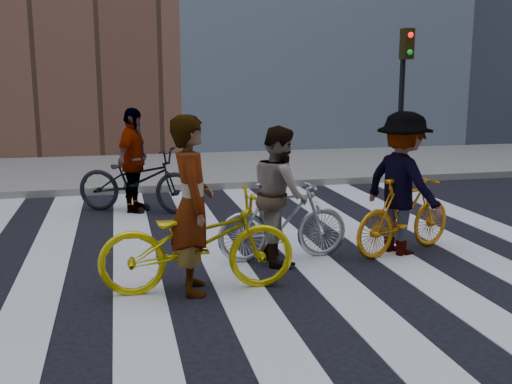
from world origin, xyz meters
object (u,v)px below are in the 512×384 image
object	(u,v)px
bike_silver_mid	(283,221)
rider_rear	(133,161)
traffic_signal	(404,78)
bike_yellow_right	(405,215)
bike_yellow_left	(197,242)
bike_dark_rear	(137,180)
rider_mid	(280,194)
rider_right	(403,184)
rider_left	(192,205)

from	to	relation	value
bike_silver_mid	rider_rear	size ratio (longest dim) A/B	0.95
traffic_signal	bike_yellow_right	size ratio (longest dim) A/B	1.94
bike_yellow_left	bike_yellow_right	distance (m)	2.98
traffic_signal	bike_yellow_left	distance (m)	8.30
bike_dark_rear	rider_mid	world-z (taller)	rider_mid
bike_silver_mid	traffic_signal	bearing A→B (deg)	-40.06
traffic_signal	rider_mid	bearing A→B (deg)	-129.34
bike_yellow_left	rider_right	distance (m)	2.96
bike_yellow_right	rider_mid	world-z (taller)	rider_mid
traffic_signal	bike_dark_rear	size ratio (longest dim) A/B	1.56
bike_yellow_right	rider_rear	xyz separation A→B (m)	(-3.41, 3.28, 0.39)
rider_rear	traffic_signal	bearing A→B (deg)	-47.74
bike_yellow_right	rider_mid	size ratio (longest dim) A/B	0.99
rider_right	bike_silver_mid	bearing A→B (deg)	67.09
rider_rear	rider_right	bearing A→B (deg)	-110.22
rider_left	rider_rear	xyz separation A→B (m)	(-0.50, 4.10, -0.07)
rider_left	rider_rear	distance (m)	4.13
traffic_signal	bike_yellow_left	xyz separation A→B (m)	(-5.41, -6.06, -1.72)
bike_yellow_left	rider_mid	distance (m)	1.49
rider_mid	bike_dark_rear	bearing A→B (deg)	26.26
bike_dark_rear	rider_right	xyz separation A→B (m)	(3.31, -3.28, 0.38)
bike_yellow_right	bike_dark_rear	bearing A→B (deg)	25.01
bike_silver_mid	rider_right	distance (m)	1.66
bike_silver_mid	rider_right	size ratio (longest dim) A/B	0.91
traffic_signal	rider_left	size ratio (longest dim) A/B	1.72
bike_dark_rear	rider_rear	world-z (taller)	rider_rear
rider_mid	rider_rear	bearing A→B (deg)	26.96
bike_silver_mid	bike_dark_rear	size ratio (longest dim) A/B	0.80
rider_mid	bike_yellow_left	bearing A→B (deg)	125.96
bike_yellow_right	rider_mid	bearing A→B (deg)	67.22
bike_yellow_right	rider_rear	size ratio (longest dim) A/B	0.95
rider_left	rider_right	bearing A→B (deg)	-72.26
rider_right	rider_rear	world-z (taller)	rider_right
bike_silver_mid	rider_rear	bearing A→B (deg)	27.65
bike_yellow_right	rider_mid	distance (m)	1.74
bike_yellow_left	rider_mid	xyz separation A→B (m)	(1.16, 0.88, 0.31)
rider_rear	bike_yellow_left	bearing A→B (deg)	-148.31
traffic_signal	rider_left	distance (m)	8.26
bike_yellow_right	rider_left	bearing A→B (deg)	84.93
bike_dark_rear	rider_left	size ratio (longest dim) A/B	1.10
traffic_signal	bike_yellow_right	world-z (taller)	traffic_signal
rider_left	rider_mid	distance (m)	1.50
bike_yellow_left	traffic_signal	bearing A→B (deg)	-39.92
traffic_signal	rider_mid	size ratio (longest dim) A/B	1.93
bike_yellow_right	bike_yellow_left	bearing A→B (deg)	85.19
bike_dark_rear	rider_rear	bearing A→B (deg)	114.06
rider_right	rider_rear	distance (m)	4.70
traffic_signal	rider_right	distance (m)	6.00
bike_yellow_left	bike_yellow_right	xyz separation A→B (m)	(2.87, 0.82, -0.04)
traffic_signal	bike_silver_mid	xyz separation A→B (m)	(-4.19, -5.18, -1.77)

